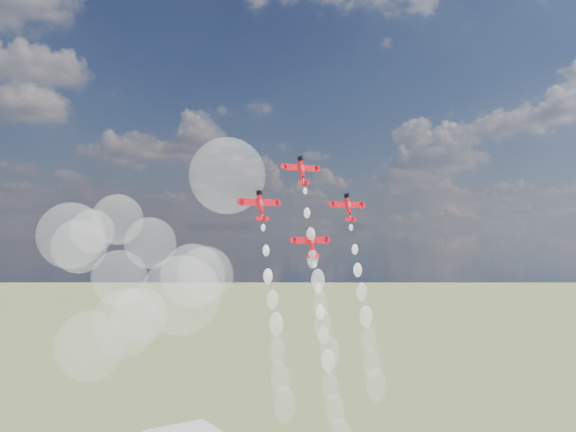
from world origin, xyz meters
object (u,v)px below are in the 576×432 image
(plane_lead, at_px, (302,170))
(plane_right, at_px, (348,207))
(plane_left, at_px, (261,205))
(plane_slot, at_px, (312,243))

(plane_lead, xyz_separation_m, plane_right, (14.51, -2.28, -9.90))
(plane_right, bearing_deg, plane_left, 180.00)
(plane_left, distance_m, plane_right, 29.02)
(plane_lead, relative_size, plane_right, 1.00)
(plane_lead, distance_m, plane_slot, 20.31)
(plane_lead, relative_size, plane_slot, 1.00)
(plane_left, xyz_separation_m, plane_right, (29.02, 0.00, 0.00))
(plane_lead, bearing_deg, plane_slot, -90.00)
(plane_right, distance_m, plane_slot, 17.71)
(plane_left, bearing_deg, plane_slot, -8.93)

